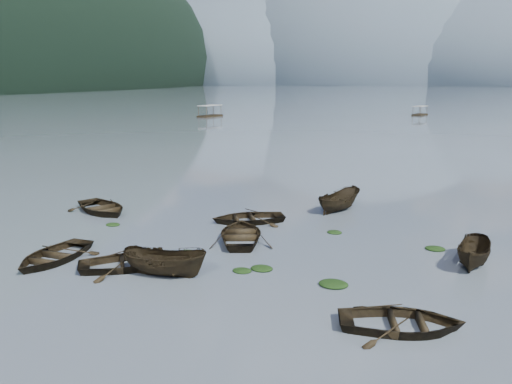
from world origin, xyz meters
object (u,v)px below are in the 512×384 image
(rowboat_3, at_px, (242,239))
(pontoon_left, at_px, (210,117))
(pontoon_centre, at_px, (420,115))
(rowboat_0, at_px, (54,260))

(rowboat_3, height_order, pontoon_left, pontoon_left)
(pontoon_left, distance_m, pontoon_centre, 52.50)
(rowboat_0, xyz_separation_m, pontoon_left, (-27.75, 93.45, 0.00))
(pontoon_left, xyz_separation_m, pontoon_centre, (48.80, 19.37, 0.00))
(rowboat_3, bearing_deg, pontoon_left, -84.36)
(rowboat_0, relative_size, rowboat_3, 0.94)
(rowboat_0, height_order, pontoon_centre, pontoon_centre)
(pontoon_centre, bearing_deg, pontoon_left, -138.43)
(rowboat_3, relative_size, pontoon_centre, 0.86)
(rowboat_0, relative_size, pontoon_centre, 0.81)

